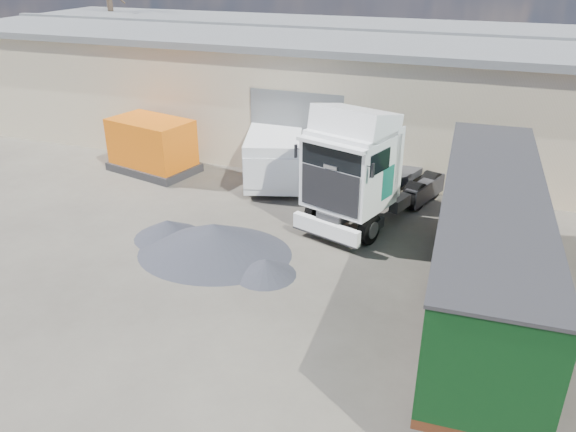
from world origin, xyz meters
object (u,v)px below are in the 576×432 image
(box_trailer, at_px, (487,239))
(orange_skip, at_px, (153,149))
(tractor_unit, at_px, (362,174))
(panel_van, at_px, (275,154))

(box_trailer, xyz_separation_m, orange_skip, (-13.86, 6.30, -1.24))
(tractor_unit, distance_m, panel_van, 5.23)
(panel_van, bearing_deg, box_trailer, -57.75)
(orange_skip, bearing_deg, tractor_unit, 1.62)
(box_trailer, height_order, orange_skip, box_trailer)
(tractor_unit, height_order, panel_van, tractor_unit)
(orange_skip, bearing_deg, box_trailer, -11.46)
(panel_van, bearing_deg, tractor_unit, -50.92)
(orange_skip, bearing_deg, panel_van, 22.66)
(box_trailer, height_order, panel_van, box_trailer)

